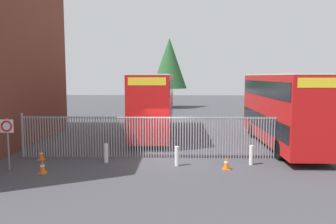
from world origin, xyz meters
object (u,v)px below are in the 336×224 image
(double_decker_bus_near_gate, at_px, (282,107))
(traffic_cone_by_gate, at_px, (43,167))
(bollard_near_left, at_px, (106,153))
(bollard_center_front, at_px, (177,156))
(bollard_near_right, at_px, (251,155))
(double_decker_bus_behind_fence_left, at_px, (154,102))
(speed_limit_sign_post, at_px, (7,132))
(traffic_cone_mid_forecourt, at_px, (41,154))
(traffic_cone_near_kerb, at_px, (226,163))

(double_decker_bus_near_gate, xyz_separation_m, traffic_cone_by_gate, (-12.33, -6.14, -2.13))
(bollard_near_left, distance_m, traffic_cone_by_gate, 3.10)
(bollard_center_front, relative_size, bollard_near_right, 1.00)
(double_decker_bus_near_gate, xyz_separation_m, double_decker_bus_behind_fence_left, (-8.08, 3.55, 0.00))
(double_decker_bus_behind_fence_left, height_order, traffic_cone_by_gate, double_decker_bus_behind_fence_left)
(bollard_near_left, height_order, speed_limit_sign_post, speed_limit_sign_post)
(bollard_near_left, relative_size, bollard_near_right, 1.00)
(bollard_near_left, bearing_deg, bollard_center_front, -8.21)
(double_decker_bus_near_gate, distance_m, traffic_cone_by_gate, 13.94)
(double_decker_bus_behind_fence_left, distance_m, traffic_cone_mid_forecourt, 9.30)
(double_decker_bus_near_gate, height_order, double_decker_bus_behind_fence_left, same)
(bollard_near_right, bearing_deg, double_decker_bus_near_gate, 57.57)
(bollard_near_left, distance_m, traffic_cone_near_kerb, 5.91)
(bollard_center_front, height_order, traffic_cone_near_kerb, bollard_center_front)
(double_decker_bus_near_gate, bearing_deg, bollard_center_front, -143.66)
(double_decker_bus_near_gate, xyz_separation_m, speed_limit_sign_post, (-14.06, -5.72, -0.65))
(bollard_center_front, height_order, speed_limit_sign_post, speed_limit_sign_post)
(double_decker_bus_near_gate, distance_m, traffic_cone_mid_forecourt, 14.06)
(traffic_cone_by_gate, bearing_deg, bollard_near_left, 39.00)
(traffic_cone_by_gate, relative_size, speed_limit_sign_post, 0.25)
(double_decker_bus_behind_fence_left, xyz_separation_m, traffic_cone_by_gate, (-4.24, -9.69, -2.13))
(bollard_near_left, bearing_deg, double_decker_bus_near_gate, 22.91)
(traffic_cone_near_kerb, bearing_deg, speed_limit_sign_post, -177.43)
(traffic_cone_by_gate, bearing_deg, bollard_near_right, 10.45)
(traffic_cone_near_kerb, distance_m, speed_limit_sign_post, 10.07)
(double_decker_bus_behind_fence_left, xyz_separation_m, traffic_cone_mid_forecourt, (-5.29, -7.34, -2.13))
(bollard_near_left, xyz_separation_m, traffic_cone_near_kerb, (5.81, -1.08, -0.19))
(double_decker_bus_behind_fence_left, relative_size, speed_limit_sign_post, 4.50)
(double_decker_bus_near_gate, distance_m, bollard_near_right, 5.54)
(bollard_center_front, xyz_separation_m, traffic_cone_near_kerb, (2.28, -0.57, -0.19))
(double_decker_bus_near_gate, height_order, traffic_cone_mid_forecourt, double_decker_bus_near_gate)
(bollard_center_front, bearing_deg, traffic_cone_mid_forecourt, 172.57)
(double_decker_bus_behind_fence_left, relative_size, bollard_near_left, 11.38)
(double_decker_bus_near_gate, bearing_deg, traffic_cone_near_kerb, -127.94)
(double_decker_bus_near_gate, height_order, bollard_near_left, double_decker_bus_near_gate)
(speed_limit_sign_post, bearing_deg, bollard_center_front, 7.56)
(double_decker_bus_near_gate, xyz_separation_m, bollard_near_right, (-2.78, -4.38, -1.95))
(bollard_near_right, relative_size, traffic_cone_near_kerb, 1.61)
(traffic_cone_mid_forecourt, bearing_deg, bollard_center_front, -7.43)
(bollard_near_left, relative_size, speed_limit_sign_post, 0.40)
(double_decker_bus_behind_fence_left, bearing_deg, traffic_cone_by_gate, -113.65)
(bollard_center_front, height_order, traffic_cone_by_gate, bollard_center_front)
(traffic_cone_by_gate, bearing_deg, double_decker_bus_near_gate, 26.49)
(double_decker_bus_behind_fence_left, distance_m, traffic_cone_by_gate, 10.79)
(bollard_near_right, xyz_separation_m, traffic_cone_mid_forecourt, (-10.59, 0.59, -0.19))
(bollard_center_front, xyz_separation_m, traffic_cone_by_gate, (-5.93, -1.44, -0.19))
(traffic_cone_by_gate, relative_size, traffic_cone_mid_forecourt, 1.00)
(bollard_near_left, bearing_deg, traffic_cone_by_gate, -141.00)
(double_decker_bus_near_gate, bearing_deg, double_decker_bus_behind_fence_left, 156.30)
(traffic_cone_mid_forecourt, xyz_separation_m, speed_limit_sign_post, (-0.69, -1.93, 1.49))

